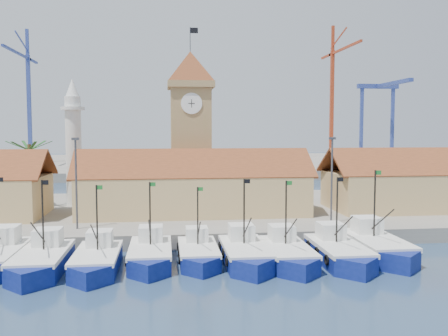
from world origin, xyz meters
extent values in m
plane|color=navy|center=(0.00, 0.00, 0.00)|extent=(400.00, 400.00, 0.00)
cube|color=gray|center=(0.00, 24.00, 0.75)|extent=(140.00, 32.00, 1.50)
cube|color=gray|center=(0.00, 110.00, 1.00)|extent=(240.00, 80.00, 2.00)
cube|color=silver|center=(-16.99, 5.80, 2.34)|extent=(2.24, 2.34, 1.49)
cube|color=black|center=(-16.72, 4.23, 7.24)|extent=(0.53, 0.02, 0.37)
cube|color=navy|center=(-13.12, 2.46, 0.52)|extent=(3.65, 8.25, 1.88)
cube|color=navy|center=(-13.12, -1.67, 0.52)|extent=(3.65, 3.65, 1.88)
cube|color=silver|center=(-13.12, 2.46, 1.46)|extent=(3.72, 8.48, 0.36)
cube|color=silver|center=(-13.12, 4.52, 2.29)|extent=(2.19, 2.29, 1.46)
cylinder|color=black|center=(-13.12, 2.98, 4.38)|extent=(0.15, 0.15, 5.84)
cube|color=black|center=(-12.86, 2.98, 7.09)|extent=(0.52, 0.02, 0.36)
cube|color=navy|center=(-8.83, 2.29, 0.49)|extent=(3.42, 7.75, 1.76)
cube|color=navy|center=(-8.83, -1.59, 0.49)|extent=(3.42, 3.42, 1.76)
cube|color=silver|center=(-8.83, 2.29, 1.37)|extent=(3.49, 7.96, 0.34)
cube|color=silver|center=(-8.83, 4.22, 2.15)|extent=(2.05, 2.15, 1.37)
cylinder|color=black|center=(-8.83, 2.78, 4.11)|extent=(0.14, 0.14, 5.48)
cube|color=#197226|center=(-8.58, 2.78, 6.65)|extent=(0.49, 0.02, 0.34)
cube|color=navy|center=(-4.60, 3.63, 0.49)|extent=(3.45, 7.80, 1.77)
cube|color=navy|center=(-4.60, -0.27, 0.49)|extent=(3.45, 3.45, 1.77)
cube|color=silver|center=(-4.60, 3.63, 1.38)|extent=(3.52, 8.02, 0.34)
cube|color=silver|center=(-4.60, 5.58, 2.17)|extent=(2.07, 2.17, 1.38)
cylinder|color=black|center=(-4.60, 4.12, 4.14)|extent=(0.14, 0.14, 5.52)
cube|color=#197226|center=(-4.36, 4.12, 6.70)|extent=(0.49, 0.02, 0.34)
cube|color=navy|center=(-0.55, 3.77, 0.46)|extent=(3.21, 7.25, 1.65)
cube|color=navy|center=(-0.55, 0.14, 0.46)|extent=(3.20, 3.20, 1.65)
cube|color=silver|center=(-0.55, 3.77, 1.28)|extent=(3.27, 7.45, 0.32)
cube|color=silver|center=(-0.55, 5.58, 2.01)|extent=(1.92, 2.01, 1.28)
cylinder|color=black|center=(-0.55, 4.22, 3.85)|extent=(0.13, 0.13, 5.13)
cube|color=#197226|center=(-0.32, 4.22, 6.23)|extent=(0.46, 0.02, 0.32)
cube|color=navy|center=(3.34, 2.82, 0.51)|extent=(3.57, 8.09, 1.84)
cube|color=navy|center=(3.34, -1.22, 0.51)|extent=(3.57, 3.57, 1.84)
cube|color=silver|center=(3.34, 2.82, 1.43)|extent=(3.64, 8.31, 0.36)
cube|color=silver|center=(3.34, 4.84, 2.25)|extent=(2.14, 2.25, 1.43)
cylinder|color=black|center=(3.34, 3.33, 4.29)|extent=(0.14, 0.14, 5.72)
cube|color=black|center=(3.60, 3.33, 6.94)|extent=(0.51, 0.02, 0.36)
cube|color=navy|center=(6.89, 2.42, 0.50)|extent=(3.50, 7.92, 1.80)
cube|color=navy|center=(6.89, -1.54, 0.50)|extent=(3.50, 3.50, 1.80)
cube|color=silver|center=(6.89, 2.42, 1.40)|extent=(3.57, 8.13, 0.35)
cube|color=silver|center=(6.89, 4.40, 2.20)|extent=(2.10, 2.20, 1.40)
cylinder|color=black|center=(6.89, 2.92, 4.20)|extent=(0.14, 0.14, 5.60)
cube|color=#197226|center=(7.14, 2.92, 6.80)|extent=(0.50, 0.02, 0.35)
cube|color=navy|center=(11.33, 2.26, 0.52)|extent=(3.63, 8.21, 1.87)
cube|color=navy|center=(11.33, -1.85, 0.52)|extent=(3.63, 3.63, 1.87)
cube|color=silver|center=(11.33, 2.26, 1.45)|extent=(3.70, 8.44, 0.36)
cube|color=silver|center=(11.33, 4.31, 2.28)|extent=(2.18, 2.28, 1.45)
cylinder|color=black|center=(11.33, 2.78, 4.35)|extent=(0.15, 0.15, 5.81)
cube|color=black|center=(11.59, 2.78, 7.05)|extent=(0.52, 0.02, 0.36)
cube|color=navy|center=(15.35, 3.72, 0.55)|extent=(3.85, 8.71, 1.98)
cube|color=navy|center=(15.35, -0.63, 0.55)|extent=(3.85, 3.85, 1.98)
cube|color=silver|center=(15.35, 3.72, 1.54)|extent=(3.92, 8.95, 0.38)
cube|color=silver|center=(15.35, 5.89, 2.42)|extent=(2.31, 2.42, 1.54)
cylinder|color=black|center=(15.35, 4.27, 4.62)|extent=(0.15, 0.15, 6.16)
cube|color=#197226|center=(15.62, 4.27, 7.47)|extent=(0.55, 0.02, 0.38)
cube|color=tan|center=(0.00, 20.00, 3.75)|extent=(26.00, 10.00, 4.50)
cube|color=brown|center=(0.00, 17.50, 7.50)|extent=(27.04, 5.13, 3.21)
cube|color=brown|center=(0.00, 22.50, 7.50)|extent=(27.04, 5.13, 3.21)
cube|color=brown|center=(32.00, 22.50, 7.50)|extent=(31.20, 5.13, 3.21)
cube|color=#A37C53|center=(0.00, 26.00, 9.00)|extent=(5.00, 5.00, 15.00)
cube|color=#A37C53|center=(0.00, 26.00, 16.90)|extent=(5.80, 5.80, 0.80)
pyramid|color=brown|center=(0.00, 26.00, 19.20)|extent=(5.80, 5.80, 4.00)
cylinder|color=white|center=(0.00, 23.45, 14.50)|extent=(2.60, 0.15, 2.60)
cube|color=black|center=(0.00, 23.37, 14.50)|extent=(0.08, 0.02, 1.00)
cube|color=black|center=(0.00, 23.37, 14.50)|extent=(0.80, 0.02, 0.08)
cylinder|color=#3F3F44|center=(0.00, 26.00, 22.70)|extent=(0.10, 0.10, 3.00)
cube|color=black|center=(0.50, 26.00, 23.80)|extent=(1.00, 0.03, 0.70)
cylinder|color=silver|center=(-15.00, 28.00, 8.50)|extent=(2.00, 2.00, 14.00)
cylinder|color=silver|center=(-15.00, 28.00, 14.00)|extent=(3.00, 3.00, 0.40)
cone|color=silver|center=(-15.00, 28.00, 16.60)|extent=(1.80, 1.80, 2.40)
cylinder|color=brown|center=(-20.00, 26.00, 5.50)|extent=(0.44, 0.44, 8.00)
cube|color=#1C511E|center=(-18.60, 26.00, 9.30)|extent=(2.80, 0.35, 1.18)
cube|color=#1C511E|center=(-19.30, 27.21, 9.30)|extent=(1.71, 2.60, 1.18)
cube|color=#1C511E|center=(-20.70, 27.21, 9.30)|extent=(1.71, 2.60, 1.18)
cube|color=#1C511E|center=(-21.40, 26.00, 9.30)|extent=(2.80, 0.35, 1.18)
cube|color=#1C511E|center=(-20.70, 24.79, 9.30)|extent=(1.71, 2.60, 1.18)
cube|color=#1C511E|center=(-19.30, 24.79, 9.30)|extent=(1.71, 2.60, 1.18)
cylinder|color=#3F3F44|center=(-12.00, 12.00, 6.00)|extent=(0.20, 0.20, 9.00)
cube|color=#3F3F44|center=(-12.00, 12.00, 10.40)|extent=(0.70, 0.25, 0.25)
cylinder|color=#3F3F44|center=(14.00, 12.00, 6.00)|extent=(0.20, 0.20, 9.00)
cube|color=#3F3F44|center=(14.00, 12.00, 10.40)|extent=(0.70, 0.25, 0.25)
cube|color=#2F418F|center=(-41.02, 108.00, 17.03)|extent=(1.00, 1.00, 30.05)
cube|color=#2F418F|center=(-41.02, 98.21, 31.05)|extent=(0.60, 24.48, 0.60)
cube|color=#2F418F|center=(-41.02, 113.00, 31.05)|extent=(0.60, 10.00, 0.60)
cube|color=#2F418F|center=(-41.02, 108.00, 35.55)|extent=(0.80, 0.80, 7.00)
cube|color=#A23519|center=(45.72, 105.00, 18.21)|extent=(1.00, 1.00, 32.43)
cube|color=#A23519|center=(45.72, 95.40, 33.43)|extent=(0.60, 24.00, 0.60)
cube|color=#A23519|center=(45.72, 110.00, 33.43)|extent=(0.60, 10.00, 0.60)
cube|color=#A23519|center=(45.72, 105.00, 37.93)|extent=(0.80, 0.80, 7.00)
cube|color=#2F418F|center=(57.00, 110.00, 13.00)|extent=(0.90, 0.90, 22.00)
cube|color=#2F418F|center=(67.00, 110.00, 13.00)|extent=(0.90, 0.90, 22.00)
cube|color=#2F418F|center=(62.00, 110.00, 24.50)|extent=(13.00, 1.40, 1.40)
cube|color=#2F418F|center=(62.00, 100.00, 24.50)|extent=(1.40, 22.00, 1.00)
camera|label=1|loc=(-3.30, -38.14, 11.34)|focal=40.00mm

